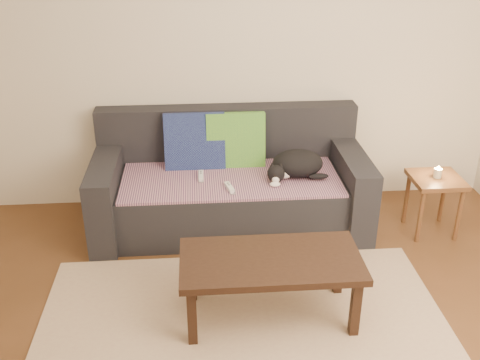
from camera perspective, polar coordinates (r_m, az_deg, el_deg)
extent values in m
plane|color=brown|center=(3.33, 0.82, -17.83)|extent=(4.50, 4.50, 0.00)
cube|color=beige|center=(4.51, -1.48, 13.08)|extent=(4.50, 0.04, 2.60)
cube|color=#232328|center=(4.42, -0.95, -2.30)|extent=(1.70, 0.78, 0.42)
cube|color=#232328|center=(4.61, -1.31, 4.83)|extent=(2.10, 0.18, 0.45)
cube|color=#232328|center=(4.43, -13.31, -1.67)|extent=(0.20, 0.90, 0.60)
cube|color=#232328|center=(4.53, 11.11, -0.80)|extent=(0.20, 0.90, 0.60)
cube|color=#3E274A|center=(4.31, -0.96, 0.16)|extent=(1.66, 0.74, 0.02)
cube|color=#101145|center=(4.46, -4.62, 3.80)|extent=(0.48, 0.22, 0.49)
cube|color=#0B4733|center=(4.47, -0.45, 3.94)|extent=(0.46, 0.19, 0.48)
ellipsoid|color=black|center=(4.31, 5.88, 1.71)|extent=(0.41, 0.32, 0.21)
sphere|color=black|center=(4.20, 3.68, 0.64)|extent=(0.14, 0.14, 0.13)
sphere|color=white|center=(4.16, 3.64, 0.06)|extent=(0.06, 0.06, 0.06)
ellipsoid|color=black|center=(4.27, 7.98, 0.38)|extent=(0.16, 0.06, 0.05)
cube|color=white|center=(4.30, -3.99, 0.44)|extent=(0.04, 0.15, 0.03)
cube|color=white|center=(4.11, -1.08, -0.77)|extent=(0.07, 0.15, 0.03)
cube|color=brown|center=(4.50, 19.34, 0.05)|extent=(0.37, 0.37, 0.04)
cylinder|color=brown|center=(4.42, 17.84, -3.59)|extent=(0.03, 0.03, 0.43)
cylinder|color=brown|center=(4.54, 21.35, -3.36)|extent=(0.03, 0.03, 0.43)
cylinder|color=brown|center=(4.67, 16.56, -1.80)|extent=(0.03, 0.03, 0.43)
cylinder|color=brown|center=(4.78, 19.91, -1.64)|extent=(0.03, 0.03, 0.43)
cylinder|color=beige|center=(4.48, 19.44, 0.67)|extent=(0.06, 0.06, 0.07)
sphere|color=#FFBF59|center=(4.46, 19.52, 1.19)|extent=(0.02, 0.02, 0.02)
cube|color=tan|center=(3.43, 0.58, -16.03)|extent=(2.50, 1.80, 0.01)
cube|color=black|center=(3.37, 3.16, -8.23)|extent=(1.08, 0.54, 0.04)
cube|color=black|center=(3.31, -4.89, -13.67)|extent=(0.05, 0.05, 0.39)
cube|color=black|center=(3.42, 11.64, -12.65)|extent=(0.05, 0.05, 0.39)
cube|color=black|center=(3.64, -4.91, -9.56)|extent=(0.05, 0.05, 0.39)
cube|color=black|center=(3.74, 9.99, -8.78)|extent=(0.05, 0.05, 0.39)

